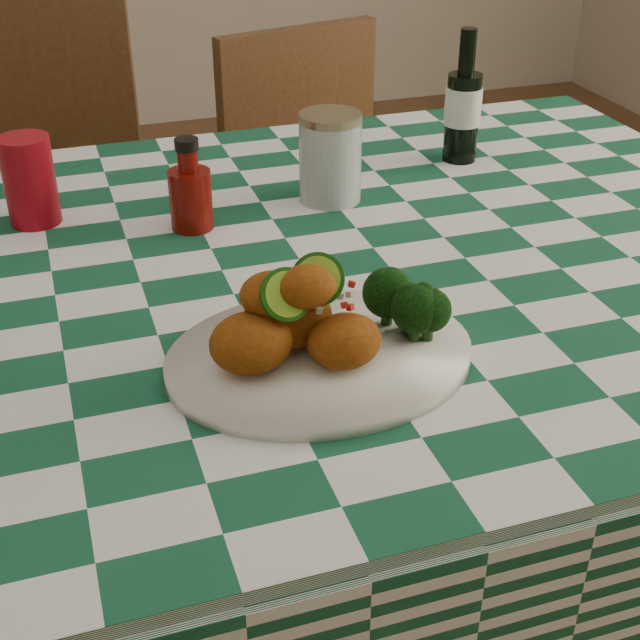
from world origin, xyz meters
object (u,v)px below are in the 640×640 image
object	(u,v)px
red_tumbler	(30,181)
mason_jar	(330,157)
plate	(320,358)
beer_bottle	(464,96)
fried_chicken_pile	(304,311)
dining_table	(237,504)
ketchup_bottle	(190,184)
wooden_chair_left	(29,251)
wooden_chair_right	(340,237)

from	to	relation	value
red_tumbler	mason_jar	xyz separation A→B (m)	(0.42, -0.05, 0.00)
plate	mason_jar	distance (m)	0.45
beer_bottle	mason_jar	bearing A→B (deg)	-160.39
plate	fried_chicken_pile	bearing A→B (deg)	180.00
dining_table	ketchup_bottle	bearing A→B (deg)	93.89
mason_jar	beer_bottle	distance (m)	0.27
red_tumbler	mason_jar	size ratio (longest dim) A/B	0.95
beer_bottle	wooden_chair_left	xyz separation A→B (m)	(-0.71, 0.48, -0.39)
dining_table	red_tumbler	xyz separation A→B (m)	(-0.21, 0.23, 0.45)
fried_chicken_pile	beer_bottle	xyz separation A→B (m)	(0.42, 0.51, 0.04)
fried_chicken_pile	beer_bottle	distance (m)	0.66
red_tumbler	wooden_chair_left	bearing A→B (deg)	93.76
beer_bottle	wooden_chair_left	world-z (taller)	wooden_chair_left
dining_table	wooden_chair_right	world-z (taller)	wooden_chair_right
fried_chicken_pile	mason_jar	world-z (taller)	mason_jar
fried_chicken_pile	beer_bottle	bearing A→B (deg)	50.08
fried_chicken_pile	beer_bottle	size ratio (longest dim) A/B	0.76
red_tumbler	beer_bottle	size ratio (longest dim) A/B	0.59
plate	wooden_chair_right	world-z (taller)	wooden_chair_right
red_tumbler	ketchup_bottle	distance (m)	0.22
ketchup_bottle	beer_bottle	size ratio (longest dim) A/B	0.61
ketchup_bottle	mason_jar	bearing A→B (deg)	9.16
plate	wooden_chair_left	world-z (taller)	wooden_chair_left
fried_chicken_pile	wooden_chair_right	distance (m)	1.14
wooden_chair_right	beer_bottle	bearing A→B (deg)	-100.02
beer_bottle	wooden_chair_left	size ratio (longest dim) A/B	0.21
wooden_chair_left	fried_chicken_pile	bearing A→B (deg)	-62.36
wooden_chair_right	mason_jar	bearing A→B (deg)	-125.07
dining_table	wooden_chair_right	bearing A→B (deg)	60.37
red_tumbler	beer_bottle	world-z (taller)	beer_bottle
dining_table	fried_chicken_pile	world-z (taller)	fried_chicken_pile
fried_chicken_pile	red_tumbler	distance (m)	0.53
plate	red_tumbler	xyz separation A→B (m)	(-0.27, 0.47, 0.05)
dining_table	fried_chicken_pile	size ratio (longest dim) A/B	10.38
fried_chicken_pile	mason_jar	bearing A→B (deg)	67.83
red_tumbler	ketchup_bottle	bearing A→B (deg)	-23.01
beer_bottle	wooden_chair_left	distance (m)	0.94
wooden_chair_left	wooden_chair_right	xyz separation A→B (m)	(0.67, -0.00, -0.07)
fried_chicken_pile	wooden_chair_right	bearing A→B (deg)	68.45
mason_jar	beer_bottle	world-z (taller)	beer_bottle
fried_chicken_pile	red_tumbler	world-z (taller)	red_tumbler
dining_table	fried_chicken_pile	xyz separation A→B (m)	(0.03, -0.24, 0.46)
plate	beer_bottle	world-z (taller)	beer_bottle
plate	beer_bottle	distance (m)	0.66
dining_table	mason_jar	distance (m)	0.53
fried_chicken_pile	wooden_chair_left	distance (m)	1.09
ketchup_bottle	wooden_chair_right	world-z (taller)	ketchup_bottle
wooden_chair_right	fried_chicken_pile	bearing A→B (deg)	-125.53
dining_table	beer_bottle	xyz separation A→B (m)	(0.46, 0.26, 0.50)
dining_table	wooden_chair_left	distance (m)	0.79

